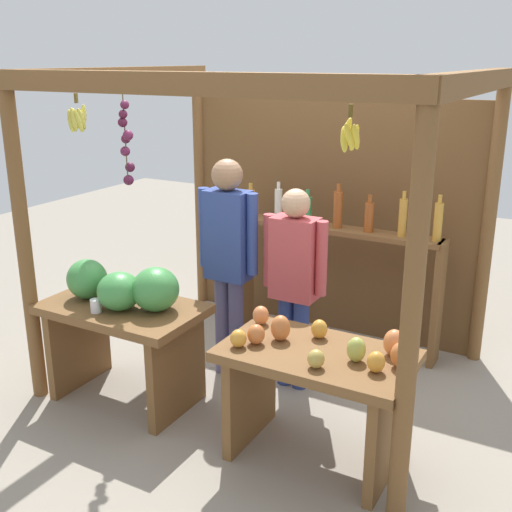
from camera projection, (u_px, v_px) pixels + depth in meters
ground_plane at (269, 375)px, 4.77m from camera, size 12.00×12.00×0.00m
market_stall at (297, 192)px, 4.74m from camera, size 2.72×2.20×2.23m
fruit_counter_left at (124, 313)px, 4.25m from camera, size 1.09×0.64×1.00m
fruit_counter_right at (317, 378)px, 3.63m from camera, size 1.11×0.64×0.86m
bottle_shelf_unit at (336, 252)px, 5.10m from camera, size 1.74×0.22×1.35m
vendor_man at (228, 250)px, 4.51m from camera, size 0.48×0.22×1.64m
vendor_woman at (294, 273)px, 4.37m from camera, size 0.48×0.20×1.47m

